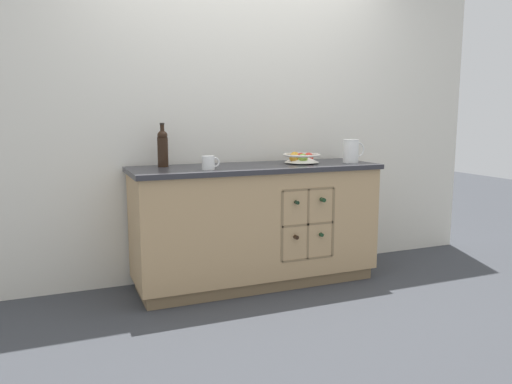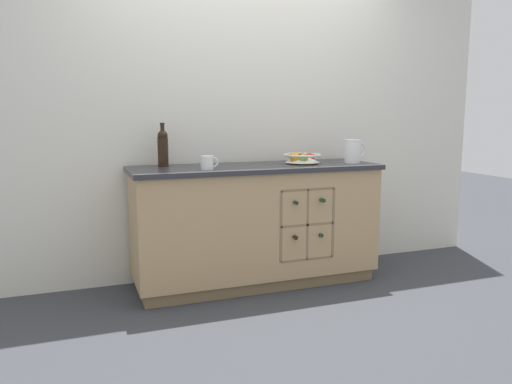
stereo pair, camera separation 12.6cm
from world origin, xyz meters
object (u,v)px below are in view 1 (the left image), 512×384
(ceramic_mug, at_px, (209,163))
(standing_wine_bottle, at_px, (163,147))
(fruit_bowl, at_px, (301,157))
(white_pitcher, at_px, (351,150))

(ceramic_mug, bearing_deg, standing_wine_bottle, 129.44)
(fruit_bowl, height_order, white_pitcher, white_pitcher)
(fruit_bowl, xyz_separation_m, ceramic_mug, (-0.78, -0.15, 0.00))
(white_pitcher, relative_size, ceramic_mug, 1.47)
(fruit_bowl, bearing_deg, standing_wine_bottle, 171.74)
(fruit_bowl, xyz_separation_m, standing_wine_bottle, (-1.03, 0.15, 0.09))
(white_pitcher, height_order, ceramic_mug, white_pitcher)
(white_pitcher, height_order, standing_wine_bottle, standing_wine_bottle)
(white_pitcher, distance_m, standing_wine_bottle, 1.44)
(ceramic_mug, bearing_deg, white_pitcher, 3.44)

